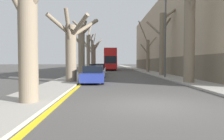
{
  "coord_description": "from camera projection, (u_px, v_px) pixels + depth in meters",
  "views": [
    {
      "loc": [
        -1.7,
        -7.51,
        1.63
      ],
      "look_at": [
        -0.76,
        29.02,
        0.2
      ],
      "focal_mm": 32.0,
      "sensor_mm": 36.0,
      "label": 1
    }
  ],
  "objects": [
    {
      "name": "street_tree_right_2",
      "position": [
        148.0,
        53.0,
        30.47
      ],
      "size": [
        3.76,
        3.77,
        7.79
      ],
      "color": "#7A6B56",
      "rests_on": "ground"
    },
    {
      "name": "ground_plane",
      "position": [
        151.0,
        105.0,
        7.61
      ],
      "size": [
        300.0,
        300.0,
        0.0
      ],
      "primitive_type": "plane",
      "color": "#4C4947"
    },
    {
      "name": "street_tree_left_2",
      "position": [
        81.0,
        47.0,
        23.42
      ],
      "size": [
        3.5,
        2.5,
        6.75
      ],
      "color": "#7A6B56",
      "rests_on": "ground"
    },
    {
      "name": "street_tree_left_5",
      "position": [
        94.0,
        55.0,
        47.31
      ],
      "size": [
        3.63,
        2.81,
        7.25
      ],
      "color": "#7A6B56",
      "rests_on": "ground"
    },
    {
      "name": "double_decker_bus",
      "position": [
        110.0,
        58.0,
        41.9
      ],
      "size": [
        2.45,
        10.87,
        4.3
      ],
      "color": "red",
      "rests_on": "ground"
    },
    {
      "name": "street_tree_left_3",
      "position": [
        88.0,
        51.0,
        31.68
      ],
      "size": [
        2.16,
        2.8,
        8.11
      ],
      "color": "#7A6B56",
      "rests_on": "ground"
    },
    {
      "name": "lamp_post",
      "position": [
        164.0,
        32.0,
        20.01
      ],
      "size": [
        1.4,
        0.2,
        8.47
      ],
      "color": "#4C4F54",
      "rests_on": "ground"
    },
    {
      "name": "parked_car_0",
      "position": [
        93.0,
        75.0,
        15.78
      ],
      "size": [
        1.71,
        3.98,
        1.34
      ],
      "color": "navy",
      "rests_on": "ground"
    },
    {
      "name": "street_tree_right_0",
      "position": [
        190.0,
        31.0,
        15.0
      ],
      "size": [
        2.48,
        2.68,
        8.26
      ],
      "color": "#7A6B56",
      "rests_on": "ground"
    },
    {
      "name": "street_tree_right_1",
      "position": [
        163.0,
        40.0,
        23.42
      ],
      "size": [
        4.65,
        2.04,
        8.77
      ],
      "color": "#7A6B56",
      "rests_on": "ground"
    },
    {
      "name": "street_tree_left_1",
      "position": [
        72.0,
        47.0,
        15.74
      ],
      "size": [
        3.69,
        4.61,
        5.66
      ],
      "color": "#7A6B56",
      "rests_on": "ground"
    },
    {
      "name": "sidewalk_right",
      "position": [
        130.0,
        68.0,
        57.68
      ],
      "size": [
        2.45,
        120.0,
        0.12
      ],
      "primitive_type": "cube",
      "color": "#A39E93",
      "rests_on": "ground"
    },
    {
      "name": "parked_car_2",
      "position": [
        99.0,
        69.0,
        28.15
      ],
      "size": [
        1.79,
        3.96,
        1.44
      ],
      "color": "#9EA3AD",
      "rests_on": "ground"
    },
    {
      "name": "street_tree_left_0",
      "position": [
        29.0,
        23.0,
        7.47
      ],
      "size": [
        2.83,
        2.1,
        7.19
      ],
      "color": "#7A6B56",
      "rests_on": "ground"
    },
    {
      "name": "street_tree_left_4",
      "position": [
        92.0,
        52.0,
        39.6
      ],
      "size": [
        2.41,
        5.8,
        7.89
      ],
      "color": "#7A6B56",
      "rests_on": "ground"
    },
    {
      "name": "parked_car_1",
      "position": [
        97.0,
        71.0,
        21.74
      ],
      "size": [
        1.75,
        4.26,
        1.44
      ],
      "color": "silver",
      "rests_on": "ground"
    },
    {
      "name": "sidewalk_left",
      "position": [
        95.0,
        68.0,
        57.43
      ],
      "size": [
        2.45,
        120.0,
        0.12
      ],
      "primitive_type": "cube",
      "color": "#A39E93",
      "rests_on": "ground"
    },
    {
      "name": "kerb_line_stripe",
      "position": [
        100.0,
        68.0,
        57.46
      ],
      "size": [
        0.24,
        120.0,
        0.01
      ],
      "primitive_type": "cube",
      "color": "yellow",
      "rests_on": "ground"
    },
    {
      "name": "building_facade_right",
      "position": [
        186.0,
        38.0,
        32.64
      ],
      "size": [
        10.08,
        42.04,
        11.24
      ],
      "color": "tan",
      "rests_on": "ground"
    }
  ]
}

